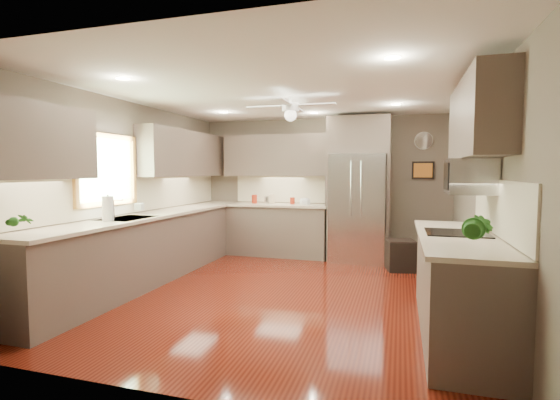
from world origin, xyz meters
The scene contains 28 objects.
floor centered at (0.00, 0.00, 0.00)m, with size 5.00×5.00×0.00m, color #431009.
ceiling centered at (0.00, 0.00, 2.50)m, with size 5.00×5.00×0.00m, color white.
wall_back centered at (0.00, 2.50, 1.25)m, with size 4.50×4.50×0.00m, color #62574A.
wall_front centered at (0.00, -2.50, 1.25)m, with size 4.50×4.50×0.00m, color #62574A.
wall_left centered at (-2.25, 0.00, 1.25)m, with size 5.00×5.00×0.00m, color #62574A.
wall_right centered at (2.25, 0.00, 1.25)m, with size 5.00×5.00×0.00m, color #62574A.
canister_a centered at (-1.20, 2.20, 1.02)m, with size 0.10×0.10×0.16m, color #9A2410.
canister_b centered at (-0.97, 2.21, 1.01)m, with size 0.08×0.08×0.13m, color silver.
canister_c centered at (-0.88, 2.23, 1.03)m, with size 0.10×0.10×0.17m, color beige.
canister_d centered at (-0.48, 2.21, 1.00)m, with size 0.09×0.09×0.13m, color #9A2410.
soap_bottle centered at (-2.08, -0.01, 1.04)m, with size 0.09×0.10×0.21m, color white.
potted_plant_left centered at (-1.95, -2.00, 1.08)m, with size 0.15×0.10×0.28m, color #225E1B.
potted_plant_right centered at (1.93, -1.70, 1.12)m, with size 0.20×0.16×0.37m, color #225E1B.
bowl centered at (-0.25, 2.19, 0.96)m, with size 0.20×0.20×0.05m, color beige.
left_run centered at (-1.95, 0.15, 0.48)m, with size 0.65×4.70×1.45m.
back_run centered at (-0.72, 2.20, 0.48)m, with size 1.85×0.65×1.45m.
uppers centered at (-0.74, 0.71, 1.87)m, with size 4.50×4.70×0.95m.
window centered at (-2.22, -0.50, 1.55)m, with size 0.05×1.12×0.92m.
sink centered at (-1.93, -0.50, 0.91)m, with size 0.50×0.70×0.32m.
refrigerator centered at (0.70, 2.16, 1.19)m, with size 1.06×0.75×2.45m.
right_run centered at (1.93, -0.80, 0.48)m, with size 0.70×2.20×1.45m.
microwave centered at (2.03, -0.55, 1.48)m, with size 0.43×0.55×0.34m.
ceiling_fan centered at (0.00, 0.30, 2.33)m, with size 1.18×1.18×0.32m.
recessed_lights centered at (-0.04, 0.40, 2.49)m, with size 2.84×3.14×0.01m.
wall_clock centered at (1.75, 2.48, 2.05)m, with size 0.30×0.03×0.30m.
framed_print centered at (1.75, 2.48, 1.55)m, with size 0.36×0.03×0.30m.
stool centered at (1.41, 1.63, 0.24)m, with size 0.50×0.50×0.49m.
paper_towel centered at (-1.96, -0.81, 1.08)m, with size 0.13×0.13×0.33m.
Camera 1 is at (1.39, -4.84, 1.53)m, focal length 26.00 mm.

